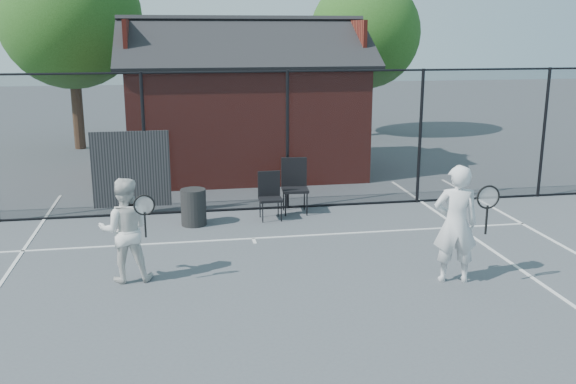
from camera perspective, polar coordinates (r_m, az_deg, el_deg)
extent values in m
plane|color=#484C52|center=(9.31, -0.83, -9.89)|extent=(80.00, 80.00, 0.00)
cube|color=silver|center=(12.08, -3.10, -4.15)|extent=(11.00, 0.06, 0.01)
cube|color=silver|center=(11.94, -3.02, -4.37)|extent=(0.06, 0.30, 0.01)
cylinder|color=black|center=(13.61, -12.63, 4.09)|extent=(0.07, 0.07, 3.00)
cylinder|color=black|center=(13.79, -0.06, 4.57)|extent=(0.07, 0.07, 3.00)
cylinder|color=black|center=(14.60, 11.66, 4.81)|extent=(0.07, 0.07, 3.00)
cylinder|color=black|center=(15.95, 21.78, 4.86)|extent=(0.07, 0.07, 3.00)
cylinder|color=black|center=(13.49, -4.32, 10.60)|extent=(22.00, 0.04, 0.04)
cylinder|color=black|center=(13.98, -4.10, -1.52)|extent=(22.00, 0.04, 0.04)
cube|color=black|center=(13.66, -4.21, 4.43)|extent=(22.00, 3.00, 0.01)
cube|color=black|center=(13.70, -13.78, 1.96)|extent=(1.60, 0.04, 1.60)
cube|color=maroon|center=(17.64, -3.92, 6.63)|extent=(6.00, 4.00, 3.00)
cube|color=black|center=(16.50, -3.66, 13.20)|extent=(6.50, 2.36, 1.32)
cube|color=black|center=(18.49, -4.37, 13.28)|extent=(6.50, 2.36, 1.32)
cube|color=maroon|center=(17.44, -13.97, 12.87)|extent=(0.10, 2.80, 1.06)
cube|color=maroon|center=(18.05, 5.58, 13.24)|extent=(0.10, 2.80, 1.06)
cylinder|color=#342414|center=(22.27, -18.19, 6.90)|extent=(0.36, 0.36, 2.52)
sphere|color=#1C4413|center=(22.13, -18.79, 14.46)|extent=(4.48, 4.48, 4.48)
cylinder|color=#342414|center=(24.05, 6.69, 7.64)|extent=(0.36, 0.36, 2.23)
sphere|color=#1C4413|center=(23.90, 6.87, 13.85)|extent=(3.97, 3.97, 3.97)
imported|color=silver|center=(10.13, 14.67, -2.77)|extent=(0.75, 0.57, 1.85)
torus|color=black|center=(9.81, 17.37, -0.44)|extent=(0.36, 0.03, 0.36)
cylinder|color=black|center=(9.90, 17.23, -2.37)|extent=(0.03, 0.03, 0.44)
imported|color=silver|center=(10.19, -14.29, -3.28)|extent=(0.80, 0.63, 1.64)
torus|color=black|center=(9.72, -12.67, -1.14)|extent=(0.32, 0.03, 0.32)
cylinder|color=black|center=(9.81, -12.58, -2.86)|extent=(0.03, 0.03, 0.39)
cube|color=black|center=(13.16, -1.57, -0.45)|extent=(0.47, 0.49, 0.96)
cube|color=black|center=(13.61, 0.64, 0.43)|extent=(0.59, 0.61, 1.14)
cylinder|color=#252525|center=(12.96, -8.39, -1.34)|extent=(0.55, 0.55, 0.74)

